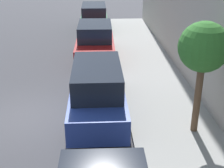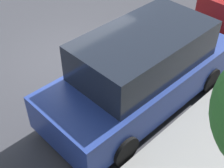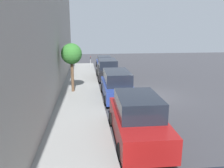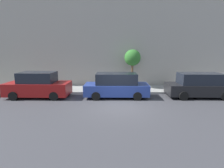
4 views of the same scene
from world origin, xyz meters
name	(u,v)px [view 2 (image 2 of 4)]	position (x,y,z in m)	size (l,w,h in m)	color
ground_plane	(73,60)	(0.00, 0.00, 0.00)	(60.00, 60.00, 0.00)	#38383D
parked_minivan_third	(142,71)	(2.43, 0.11, 0.92)	(2.02, 4.91, 1.90)	navy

